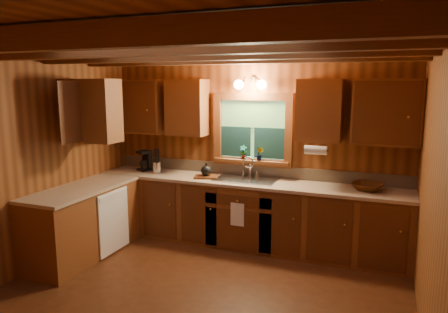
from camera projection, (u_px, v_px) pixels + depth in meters
room at (194, 175)px, 4.06m from camera, size 4.20×4.20×4.20m
ceiling_beams at (192, 49)px, 3.86m from camera, size 4.20×2.54×0.18m
base_cabinets at (203, 216)px, 5.56m from camera, size 4.20×2.22×0.86m
countertop at (204, 184)px, 5.49m from camera, size 4.20×2.24×0.04m
backsplash at (252, 170)px, 5.84m from camera, size 4.20×0.02×0.16m
dishwasher_panel at (114, 221)px, 5.36m from camera, size 0.02×0.60×0.80m
upper_cabinets at (201, 109)px, 5.47m from camera, size 4.19×1.77×0.78m
window at (252, 131)px, 5.73m from camera, size 1.12×0.08×1.00m
window_sill at (251, 161)px, 5.76m from camera, size 1.06×0.14×0.04m
wall_sconce at (250, 84)px, 5.51m from camera, size 0.45×0.21×0.17m
paper_towel_roll at (316, 150)px, 5.12m from camera, size 0.27×0.11×0.11m
dish_towel at (237, 215)px, 5.35m from camera, size 0.18×0.01×0.30m
sink at (246, 183)px, 5.61m from camera, size 0.82×0.48×0.43m
coffee_maker at (146, 160)px, 6.22m from camera, size 0.17×0.21×0.30m
utensil_crock at (157, 167)px, 6.06m from camera, size 0.12×0.12×0.35m
cutting_board at (206, 177)px, 5.73m from camera, size 0.36×0.30×0.03m
teakettle at (206, 171)px, 5.72m from camera, size 0.14×0.14×0.18m
wicker_basket at (367, 187)px, 5.05m from camera, size 0.45×0.45×0.09m
potted_plant_left at (243, 152)px, 5.77m from camera, size 0.12×0.09×0.20m
potted_plant_right at (260, 154)px, 5.67m from camera, size 0.12×0.10×0.19m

